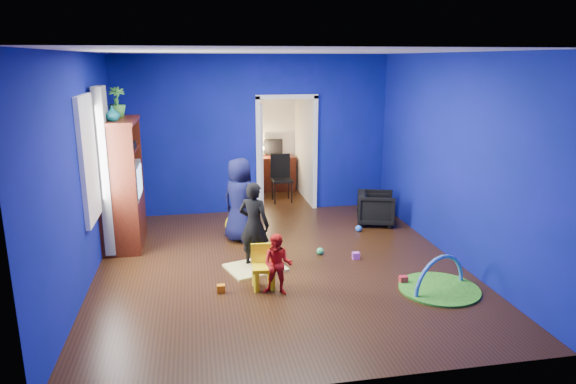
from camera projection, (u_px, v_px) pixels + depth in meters
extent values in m
cube|color=black|center=(280.00, 266.00, 7.19)|extent=(5.00, 5.50, 0.01)
cube|color=white|center=(279.00, 52.00, 6.46)|extent=(5.00, 5.50, 0.01)
cube|color=navy|center=(255.00, 135.00, 9.45)|extent=(5.00, 0.02, 2.90)
cube|color=navy|center=(335.00, 230.00, 4.21)|extent=(5.00, 0.02, 2.90)
cube|color=navy|center=(82.00, 172.00, 6.39)|extent=(0.02, 5.50, 2.90)
cube|color=navy|center=(453.00, 158.00, 7.27)|extent=(0.02, 5.50, 2.90)
imported|color=black|center=(376.00, 208.00, 8.94)|extent=(0.78, 0.76, 0.57)
imported|color=black|center=(254.00, 225.00, 7.04)|extent=(0.53, 0.47, 1.21)
imported|color=#0E1536|center=(240.00, 200.00, 8.02)|extent=(0.76, 0.76, 1.34)
imported|color=red|center=(278.00, 265.00, 6.24)|extent=(0.45, 0.40, 0.77)
imported|color=#0C5C67|center=(112.00, 114.00, 7.20)|extent=(0.23, 0.23, 0.21)
imported|color=#398C33|center=(117.00, 102.00, 7.66)|extent=(0.31, 0.31, 0.45)
cube|color=#3F0F0A|center=(121.00, 184.00, 7.76)|extent=(0.58, 1.14, 1.96)
cube|color=silver|center=(124.00, 181.00, 7.76)|extent=(0.46, 0.70, 0.54)
cube|color=#F2E07A|center=(255.00, 267.00, 7.09)|extent=(0.90, 0.80, 0.03)
sphere|color=yellow|center=(236.00, 225.00, 8.38)|extent=(0.36, 0.36, 0.36)
cube|color=yellow|center=(263.00, 269.00, 6.43)|extent=(0.30, 0.30, 0.50)
cylinder|color=#3A9221|center=(439.00, 289.00, 6.44)|extent=(1.00, 1.00, 0.03)
torus|color=#3F8CD8|center=(439.00, 288.00, 6.43)|extent=(0.84, 0.40, 0.89)
cube|color=white|center=(88.00, 158.00, 6.70)|extent=(0.03, 0.95, 1.55)
cube|color=slate|center=(106.00, 172.00, 7.32)|extent=(0.14, 0.42, 2.40)
cube|color=white|center=(287.00, 155.00, 9.65)|extent=(1.16, 0.10, 2.10)
cube|color=#3D140A|center=(274.00, 173.00, 11.26)|extent=(0.88, 0.44, 0.75)
cube|color=black|center=(273.00, 147.00, 11.23)|extent=(0.40, 0.05, 0.32)
sphere|color=#FFD88C|center=(261.00, 148.00, 11.13)|extent=(0.14, 0.14, 0.14)
cube|color=black|center=(282.00, 179.00, 10.32)|extent=(0.40, 0.40, 0.92)
cube|color=white|center=(273.00, 97.00, 10.95)|extent=(0.88, 0.24, 0.04)
cube|color=red|center=(403.00, 280.00, 6.61)|extent=(0.10, 0.08, 0.10)
sphere|color=blue|center=(359.00, 228.00, 8.61)|extent=(0.11, 0.11, 0.11)
cube|color=orange|center=(221.00, 289.00, 6.36)|extent=(0.10, 0.08, 0.10)
sphere|color=green|center=(320.00, 251.00, 7.59)|extent=(0.11, 0.11, 0.11)
cube|color=#D451D8|center=(356.00, 256.00, 7.42)|extent=(0.10, 0.08, 0.10)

